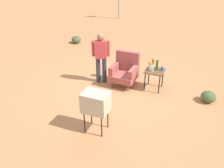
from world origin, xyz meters
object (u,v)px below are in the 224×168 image
(person_standing, at_px, (101,55))
(bottle_tall_amber, at_px, (153,64))
(bottle_short_clear, at_px, (153,68))
(flower_vase, at_px, (150,65))
(tv_on_stand, at_px, (96,102))
(armchair, at_px, (125,70))
(side_table, at_px, (154,73))
(soda_can_blue, at_px, (162,69))
(bottle_wine_green, at_px, (157,65))

(person_standing, height_order, bottle_tall_amber, person_standing)
(bottle_short_clear, relative_size, flower_vase, 0.75)
(tv_on_stand, distance_m, flower_vase, 2.54)
(armchair, distance_m, person_standing, 0.89)
(bottle_short_clear, height_order, flower_vase, flower_vase)
(side_table, relative_size, soda_can_blue, 5.19)
(tv_on_stand, distance_m, bottle_wine_green, 2.68)
(soda_can_blue, bearing_deg, side_table, -156.39)
(flower_vase, bearing_deg, armchair, -176.10)
(side_table, relative_size, flower_vase, 2.39)
(bottle_wine_green, distance_m, bottle_short_clear, 0.19)
(armchair, distance_m, side_table, 0.94)
(bottle_wine_green, bearing_deg, flower_vase, -153.01)
(bottle_wine_green, relative_size, bottle_short_clear, 1.60)
(person_standing, height_order, bottle_short_clear, person_standing)
(tv_on_stand, xyz_separation_m, bottle_tall_amber, (0.62, 2.62, 0.00))
(tv_on_stand, height_order, bottle_tall_amber, tv_on_stand)
(armchair, relative_size, soda_can_blue, 8.69)
(bottle_wine_green, relative_size, flower_vase, 1.21)
(person_standing, bearing_deg, side_table, 8.65)
(soda_can_blue, height_order, bottle_tall_amber, bottle_tall_amber)
(tv_on_stand, bearing_deg, bottle_wine_green, 73.40)
(soda_can_blue, xyz_separation_m, bottle_tall_amber, (-0.31, 0.04, 0.09))
(bottle_short_clear, bearing_deg, side_table, 55.96)
(person_standing, xyz_separation_m, soda_can_blue, (1.89, 0.34, -0.24))
(soda_can_blue, bearing_deg, bottle_short_clear, -146.43)
(bottle_wine_green, height_order, soda_can_blue, bottle_wine_green)
(armchair, height_order, bottle_short_clear, armchair)
(person_standing, distance_m, bottle_wine_green, 1.77)
(bottle_short_clear, bearing_deg, armchair, 179.62)
(person_standing, bearing_deg, bottle_wine_green, 10.81)
(soda_can_blue, relative_size, bottle_tall_amber, 0.41)
(side_table, distance_m, tv_on_stand, 2.61)
(armchair, height_order, tv_on_stand, armchair)
(tv_on_stand, height_order, flower_vase, tv_on_stand)
(side_table, bearing_deg, bottle_tall_amber, 129.68)
(armchair, relative_size, tv_on_stand, 1.03)
(side_table, distance_m, flower_vase, 0.29)
(bottle_wine_green, bearing_deg, bottle_tall_amber, 158.30)
(bottle_wine_green, distance_m, soda_can_blue, 0.19)
(bottle_wine_green, xyz_separation_m, bottle_tall_amber, (-0.15, 0.06, -0.01))
(side_table, height_order, tv_on_stand, tv_on_stand)
(bottle_wine_green, xyz_separation_m, bottle_short_clear, (-0.09, -0.15, -0.06))
(bottle_tall_amber, distance_m, bottle_short_clear, 0.22)
(tv_on_stand, xyz_separation_m, flower_vase, (0.58, 2.47, -0.00))
(bottle_wine_green, distance_m, bottle_tall_amber, 0.16)
(person_standing, distance_m, soda_can_blue, 1.94)
(bottle_wine_green, xyz_separation_m, flower_vase, (-0.19, -0.10, -0.01))
(person_standing, relative_size, soda_can_blue, 13.44)
(side_table, relative_size, person_standing, 0.39)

